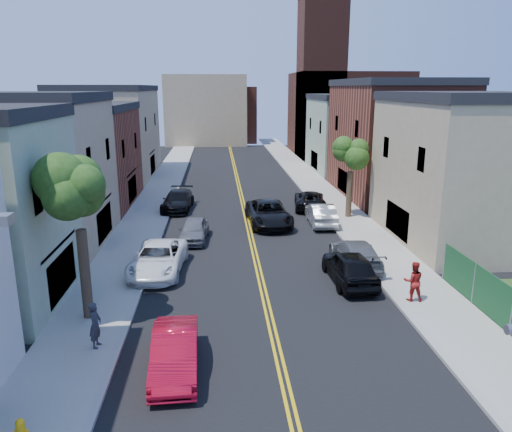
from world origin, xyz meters
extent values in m
cube|color=gray|center=(-7.90, 40.00, 0.07)|extent=(3.20, 100.00, 0.15)
cube|color=gray|center=(7.90, 40.00, 0.07)|extent=(3.20, 100.00, 0.15)
cube|color=gray|center=(-6.15, 40.00, 0.07)|extent=(0.30, 100.00, 0.15)
cube|color=gray|center=(6.15, 40.00, 0.07)|extent=(0.30, 100.00, 0.15)
cube|color=#998466|center=(-14.00, 25.00, 4.50)|extent=(9.00, 10.00, 9.00)
cube|color=brown|center=(-14.00, 36.00, 4.00)|extent=(9.00, 12.00, 8.00)
cube|color=#998466|center=(-14.00, 50.00, 4.75)|extent=(9.00, 16.00, 9.50)
cube|color=#998466|center=(14.00, 24.00, 4.50)|extent=(9.00, 12.00, 9.00)
cube|color=brown|center=(14.00, 38.00, 5.00)|extent=(9.00, 14.00, 10.00)
cube|color=gray|center=(14.00, 52.00, 4.25)|extent=(9.00, 12.00, 8.50)
cube|color=#4C2319|center=(17.50, 68.00, 6.00)|extent=(16.00, 14.00, 12.00)
cube|color=#4C2319|center=(12.50, 64.00, 11.00)|extent=(6.00, 6.00, 22.00)
cube|color=#998466|center=(-4.00, 82.00, 6.00)|extent=(14.00, 8.00, 12.00)
cube|color=brown|center=(0.00, 86.00, 5.00)|extent=(10.00, 8.00, 10.00)
cylinder|color=#36271B|center=(-7.90, 14.00, 2.13)|extent=(0.44, 0.44, 3.96)
sphere|color=#1A3C10|center=(-7.90, 14.00, 6.45)|extent=(5.20, 5.20, 5.20)
sphere|color=#1A3C10|center=(-7.38, 13.61, 7.49)|extent=(3.90, 3.90, 3.90)
sphere|color=#1A3C10|center=(-8.42, 14.52, 5.93)|extent=(3.64, 3.64, 3.64)
cylinder|color=#36271B|center=(7.90, 30.00, 1.91)|extent=(0.44, 0.44, 3.52)
sphere|color=#1A3C10|center=(7.90, 30.00, 5.65)|extent=(4.40, 4.40, 4.40)
sphere|color=#1A3C10|center=(8.34, 29.67, 6.53)|extent=(3.30, 3.30, 3.30)
sphere|color=#1A3C10|center=(7.46, 30.44, 5.21)|extent=(3.08, 3.08, 3.08)
imported|color=#B00B21|center=(-3.80, 9.65, 0.75)|extent=(1.74, 4.60, 1.50)
imported|color=white|center=(-5.50, 19.48, 0.80)|extent=(3.09, 5.94, 1.60)
imported|color=slate|center=(-3.80, 25.15, 0.74)|extent=(2.11, 4.49, 1.48)
imported|color=black|center=(-5.50, 33.73, 0.80)|extent=(2.65, 5.65, 1.59)
imported|color=#595C61|center=(5.50, 19.48, 0.78)|extent=(2.27, 5.38, 1.55)
imported|color=black|center=(4.56, 17.25, 0.85)|extent=(2.17, 5.08, 1.71)
imported|color=#94989B|center=(5.39, 28.33, 0.81)|extent=(1.85, 4.94, 1.61)
imported|color=black|center=(5.50, 33.41, 0.74)|extent=(3.17, 5.62, 1.48)
imported|color=black|center=(1.52, 28.60, 0.87)|extent=(3.26, 6.44, 1.74)
imported|color=#292B31|center=(-6.94, 11.35, 1.07)|extent=(0.49, 0.70, 1.84)
imported|color=maroon|center=(6.85, 14.53, 1.11)|extent=(1.02, 0.84, 1.91)
sphere|color=#F2B00D|center=(-7.79, 6.09, 0.81)|extent=(0.25, 0.25, 0.25)
cylinder|color=#F2B00D|center=(-7.79, 6.09, 0.52)|extent=(0.38, 0.13, 0.13)
cylinder|color=#F2B00D|center=(-7.79, 6.09, 0.52)|extent=(0.13, 0.38, 0.13)
camera|label=1|loc=(-2.16, -6.08, 9.84)|focal=34.31mm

